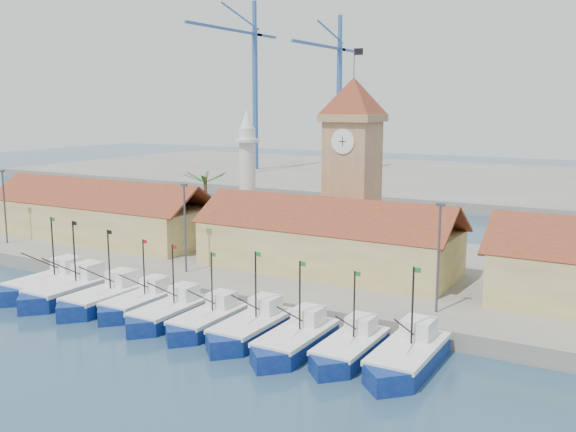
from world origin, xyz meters
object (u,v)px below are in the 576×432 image
Objects in this scene: boat_0 at (47,285)px; clock_tower at (352,164)px; minaret at (247,175)px; boat_5 at (207,322)px.

boat_0 is 33.76m from clock_tower.
minaret is at bearing 172.39° from clock_tower.
clock_tower is at bearing -7.61° from minaret.
clock_tower is 1.39× the size of minaret.
boat_0 is 1.17× the size of boat_5.
minaret is (-15.00, 2.00, -2.23)m from clock_tower.
boat_0 is at bearing -134.26° from clock_tower.
clock_tower reaches higher than boat_0.
boat_5 is at bearing -63.48° from minaret.
clock_tower is (2.28, 23.48, 11.26)m from boat_5.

